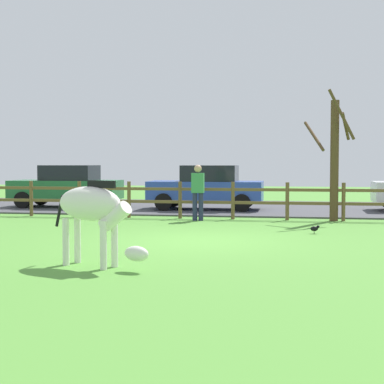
{
  "coord_description": "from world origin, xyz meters",
  "views": [
    {
      "loc": [
        2.07,
        -12.44,
        1.69
      ],
      "look_at": [
        -0.18,
        0.6,
        1.03
      ],
      "focal_mm": 54.6,
      "sensor_mm": 36.0,
      "label": 1
    }
  ],
  "objects": [
    {
      "name": "paddock_fence",
      "position": [
        -0.5,
        5.0,
        0.64
      ],
      "size": [
        21.12,
        0.11,
        1.12
      ],
      "color": "brown",
      "rests_on": "ground_plane"
    },
    {
      "name": "ground_plane",
      "position": [
        0.0,
        0.0,
        0.0
      ],
      "size": [
        60.0,
        60.0,
        0.0
      ],
      "primitive_type": "plane",
      "color": "#549338"
    },
    {
      "name": "bare_tree",
      "position": [
        3.26,
        4.96,
        1.88
      ],
      "size": [
        1.46,
        1.28,
        3.78
      ],
      "color": "#513A23",
      "rests_on": "ground_plane"
    },
    {
      "name": "parked_car_green",
      "position": [
        -6.23,
        8.22,
        0.84
      ],
      "size": [
        4.05,
        1.98,
        1.56
      ],
      "color": "#236B38",
      "rests_on": "parking_asphalt"
    },
    {
      "name": "parking_asphalt",
      "position": [
        0.0,
        9.3,
        0.03
      ],
      "size": [
        28.0,
        7.4,
        0.05
      ],
      "primitive_type": "cube",
      "color": "#47474C",
      "rests_on": "ground_plane"
    },
    {
      "name": "zebra",
      "position": [
        -1.12,
        -3.38,
        0.93
      ],
      "size": [
        1.84,
        0.97,
        1.41
      ],
      "color": "white",
      "rests_on": "ground_plane"
    },
    {
      "name": "parked_car_blue",
      "position": [
        -0.91,
        7.97,
        0.84
      ],
      "size": [
        4.0,
        1.89,
        1.56
      ],
      "color": "#2D4CAD",
      "rests_on": "parking_asphalt"
    },
    {
      "name": "visitor_left_of_tree",
      "position": [
        -0.66,
        4.41,
        0.91
      ],
      "size": [
        0.36,
        0.22,
        1.64
      ],
      "color": "#232847",
      "rests_on": "ground_plane"
    },
    {
      "name": "crow_on_grass",
      "position": [
        2.61,
        1.76,
        0.13
      ],
      "size": [
        0.21,
        0.1,
        0.2
      ],
      "color": "black",
      "rests_on": "ground_plane"
    }
  ]
}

